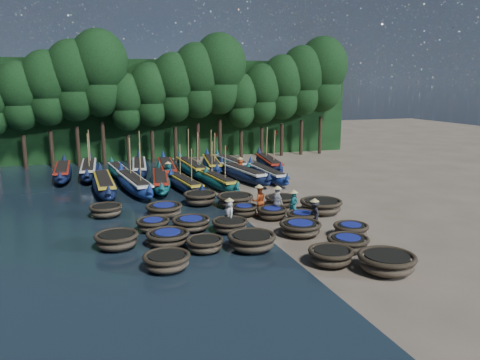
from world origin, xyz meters
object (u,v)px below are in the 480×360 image
object	(u,v)px
coracle_13	(300,228)
fisherman_4	(277,201)
long_boat_14	(192,168)
long_boat_16	(231,163)
long_boat_12	(139,167)
coracle_8	(348,243)
long_boat_2	(104,184)
coracle_21	(164,210)
coracle_24	(281,200)
coracle_12	(230,225)
long_boat_7	(243,174)
long_boat_8	(267,174)
long_boat_11	(119,172)
coracle_9	(351,230)
fisherman_3	(314,213)
coracle_11	(168,238)
coracle_4	(387,262)
coracle_5	(167,261)
long_boat_3	(134,184)
coracle_20	(106,210)
fisherman_1	(293,204)
coracle_16	(191,223)
long_boat_6	(217,181)
long_boat_9	(63,172)
coracle_3	(331,256)
fisherman_2	(259,200)
coracle_7	(252,241)
coracle_22	(200,198)
long_boat_4	(161,181)
coracle_6	(205,244)
coracle_18	(272,213)
coracle_14	(302,217)
long_boat_13	(167,169)
long_boat_17	(269,163)
long_boat_5	(184,183)
long_boat_15	(212,164)
coracle_15	(153,224)
coracle_19	(321,206)
fisherman_6	(240,167)
fisherman_5	(168,173)

from	to	relation	value
coracle_13	fisherman_4	world-z (taller)	fisherman_4
long_boat_14	long_boat_16	size ratio (longest dim) A/B	1.13
long_boat_12	long_boat_16	bearing A→B (deg)	4.91
coracle_8	long_boat_2	xyz separation A→B (m)	(-10.24, 15.95, 0.20)
coracle_21	coracle_24	world-z (taller)	coracle_21
coracle_12	long_boat_7	world-z (taller)	long_boat_7
long_boat_8	long_boat_11	distance (m)	12.26
coracle_9	fisherman_3	size ratio (longest dim) A/B	1.26
coracle_11	long_boat_8	size ratio (longest dim) A/B	0.33
coracle_4	coracle_9	xyz separation A→B (m)	(1.00, 4.36, -0.05)
coracle_5	long_boat_3	bearing A→B (deg)	89.03
coracle_20	fisherman_1	size ratio (longest dim) A/B	1.12
coracle_16	long_boat_6	distance (m)	10.45
coracle_12	long_boat_9	xyz separation A→B (m)	(-8.84, 17.69, 0.19)
coracle_3	fisherman_2	distance (m)	8.16
coracle_8	coracle_9	bearing A→B (deg)	54.32
fisherman_2	fisherman_3	distance (m)	3.65
coracle_7	fisherman_1	size ratio (longest dim) A/B	1.41
coracle_21	fisherman_2	world-z (taller)	fisherman_2
coracle_22	coracle_24	distance (m)	5.19
long_boat_4	long_boat_14	bearing A→B (deg)	61.06
fisherman_2	coracle_9	bearing A→B (deg)	122.22
coracle_5	coracle_22	size ratio (longest dim) A/B	0.86
long_boat_6	long_boat_7	bearing A→B (deg)	26.26
coracle_11	fisherman_1	size ratio (longest dim) A/B	1.38
coracle_7	coracle_20	world-z (taller)	coracle_7
coracle_6	coracle_18	xyz separation A→B (m)	(5.01, 3.94, 0.01)
coracle_14	long_boat_6	size ratio (longest dim) A/B	0.23
long_boat_13	long_boat_17	size ratio (longest dim) A/B	1.04
long_boat_5	coracle_7	bearing A→B (deg)	-95.24
coracle_7	coracle_13	bearing A→B (deg)	21.45
coracle_22	long_boat_15	size ratio (longest dim) A/B	0.28
coracle_20	fisherman_4	distance (m)	10.06
coracle_3	long_boat_2	world-z (taller)	long_boat_2
coracle_14	coracle_21	bearing A→B (deg)	151.93
coracle_15	long_boat_13	world-z (taller)	long_boat_13
coracle_19	fisherman_6	size ratio (longest dim) A/B	1.41
coracle_14	long_boat_17	size ratio (longest dim) A/B	0.21
coracle_20	long_boat_6	distance (m)	9.98
coracle_6	long_boat_13	world-z (taller)	long_boat_13
long_boat_15	fisherman_2	world-z (taller)	long_boat_15
long_boat_3	long_boat_7	bearing A→B (deg)	0.08
long_boat_15	long_boat_2	bearing A→B (deg)	-139.63
long_boat_8	long_boat_12	distance (m)	11.18
long_boat_2	long_boat_7	size ratio (longest dim) A/B	1.05
fisherman_3	fisherman_2	bearing A→B (deg)	-144.01
fisherman_6	coracle_24	bearing A→B (deg)	169.15
coracle_6	coracle_11	xyz separation A→B (m)	(-1.48, 1.40, 0.02)
coracle_4	long_boat_6	world-z (taller)	long_boat_6
coracle_5	fisherman_5	world-z (taller)	fisherman_5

